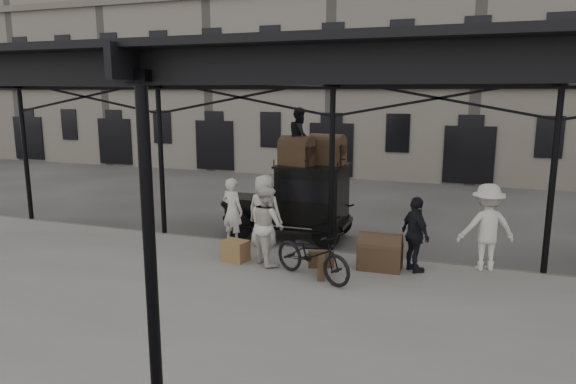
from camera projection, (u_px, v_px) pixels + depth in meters
name	position (u px, v px, depth m)	size (l,w,h in m)	color
ground	(307.00, 282.00, 11.48)	(120.00, 120.00, 0.00)	#383533
platform	(275.00, 315.00, 9.62)	(28.00, 8.00, 0.15)	slate
canopy	(279.00, 68.00, 9.01)	(22.50, 9.00, 4.74)	black
building_frontage	(412.00, 37.00, 26.78)	(64.00, 8.00, 14.00)	slate
taxi	(302.00, 198.00, 14.71)	(3.65, 1.55, 2.18)	black
porter_left	(232.00, 210.00, 13.84)	(0.65, 0.43, 1.79)	beige
porter_midleft	(267.00, 225.00, 12.12)	(0.92, 0.72, 1.89)	beige
porter_centre	(264.00, 211.00, 13.52)	(0.94, 0.61, 1.92)	beige
porter_official	(415.00, 235.00, 11.59)	(1.02, 0.43, 1.74)	black
porter_right	(487.00, 227.00, 11.70)	(1.30, 0.75, 2.01)	silver
bicycle	(313.00, 254.00, 11.21)	(0.73, 2.10, 1.10)	black
porter_roof	(300.00, 136.00, 14.29)	(0.77, 0.60, 1.59)	black
steamer_trunk_roof_near	(297.00, 153.00, 14.26)	(0.93, 0.57, 0.68)	#473321
steamer_trunk_roof_far	(327.00, 152.00, 14.42)	(0.97, 0.60, 0.71)	#473321
steamer_trunk_platform	(380.00, 254.00, 11.84)	(0.98, 0.60, 0.72)	#473321
wicker_hamper	(235.00, 251.00, 12.46)	(0.60, 0.45, 0.50)	olive
suitcase_upright	(322.00, 267.00, 11.36)	(0.15, 0.60, 0.45)	#473321
suitcase_flat	(321.00, 259.00, 11.96)	(0.60, 0.15, 0.40)	#473321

